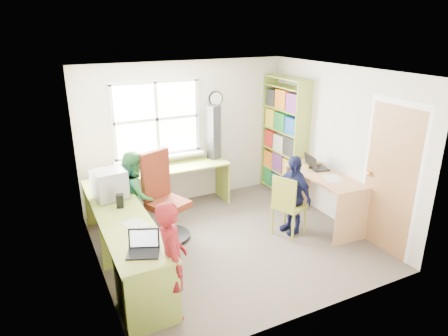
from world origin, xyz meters
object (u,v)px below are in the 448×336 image
right_desk (325,187)px  swivel_chair (164,202)px  l_desk (146,245)px  potted_plant (154,160)px  laptop_left (143,247)px  person_navy (293,195)px  cd_tower (214,132)px  wooden_chair (287,204)px  laptop_right (315,165)px  crt_monitor (110,184)px  person_red (172,260)px  person_green (136,195)px  bookshelf (284,140)px

right_desk → swivel_chair: (-2.37, 0.66, -0.03)m
l_desk → potted_plant: bearing=69.4°
swivel_chair → laptop_left: bearing=-138.9°
person_navy → cd_tower: bearing=-168.5°
wooden_chair → laptop_right: (0.75, 0.37, 0.35)m
l_desk → wooden_chair: size_ratio=3.15×
swivel_chair → person_navy: bearing=-45.5°
laptop_left → crt_monitor: bearing=114.1°
person_red → cd_tower: bearing=-23.6°
cd_tower → person_green: 1.82m
potted_plant → laptop_right: bearing=-28.4°
swivel_chair → laptop_left: swivel_chair is taller
wooden_chair → potted_plant: potted_plant is taller
right_desk → laptop_left: 3.18m
bookshelf → person_navy: size_ratio=1.76×
laptop_right → cd_tower: size_ratio=0.41×
cd_tower → laptop_left: bearing=-148.3°
right_desk → laptop_right: size_ratio=3.81×
bookshelf → laptop_right: bearing=-95.1°
l_desk → crt_monitor: size_ratio=6.51×
l_desk → bookshelf: 3.35m
person_red → potted_plant: bearing=-3.4°
person_red → person_navy: bearing=-57.1°
person_red → person_green: bearing=6.6°
crt_monitor → person_green: 0.51m
bookshelf → laptop_right: (-0.09, -0.99, -0.14)m
bookshelf → crt_monitor: bearing=-169.4°
l_desk → person_navy: bearing=4.6°
bookshelf → crt_monitor: size_ratio=4.63×
wooden_chair → crt_monitor: size_ratio=2.07×
crt_monitor → laptop_right: 3.11m
l_desk → person_green: (0.17, 1.06, 0.20)m
bookshelf → person_green: bookshelf is taller
right_desk → swivel_chair: bearing=168.3°
swivel_chair → person_red: (-0.44, -1.63, 0.11)m
l_desk → right_desk: 2.89m
swivel_chair → laptop_right: size_ratio=3.41×
cd_tower → wooden_chair: bearing=-96.9°
wooden_chair → bookshelf: bearing=34.6°
bookshelf → crt_monitor: (-3.17, -0.59, -0.05)m
swivel_chair → laptop_right: (2.36, -0.39, 0.31)m
right_desk → swivel_chair: swivel_chair is taller
swivel_chair → wooden_chair: (1.61, -0.76, -0.04)m
bookshelf → swivel_chair: (-2.45, -0.60, -0.45)m
right_desk → wooden_chair: size_ratio=1.53×
swivel_chair → wooden_chair: 1.78m
l_desk → laptop_left: (-0.18, -0.61, 0.35)m
swivel_chair → person_navy: (1.75, -0.69, 0.05)m
laptop_left → person_red: (0.25, -0.15, -0.14)m
laptop_left → laptop_right: size_ratio=1.06×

